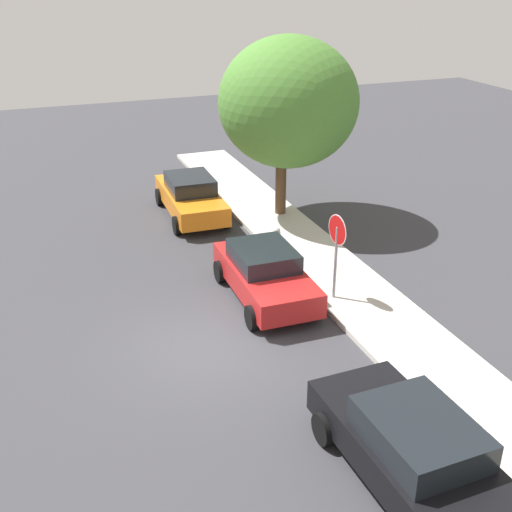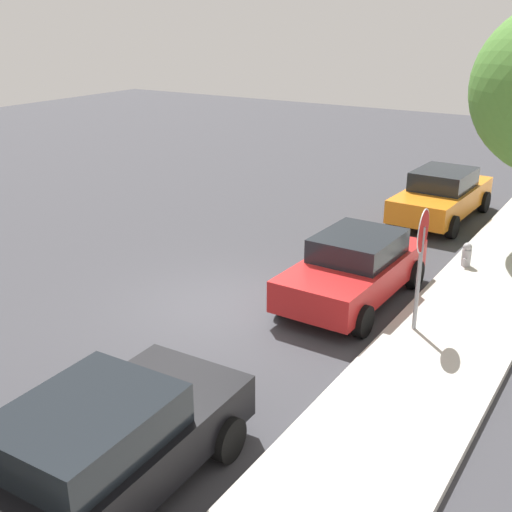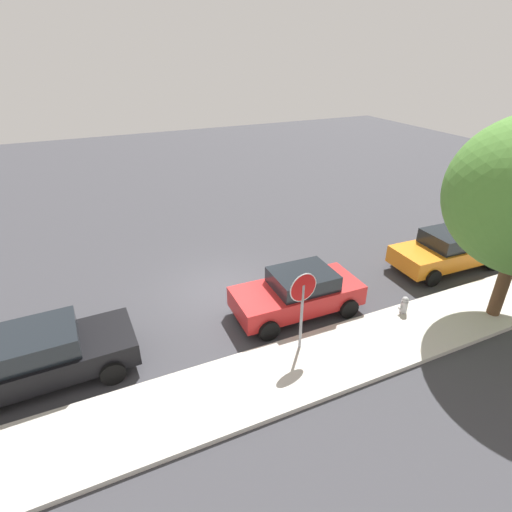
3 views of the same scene
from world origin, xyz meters
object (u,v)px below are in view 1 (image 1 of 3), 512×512
at_px(parked_car_black, 415,452).
at_px(parked_car_orange, 191,196).
at_px(street_tree_near_corner, 288,103).
at_px(fire_hydrant, 277,238).
at_px(stop_sign, 337,243).
at_px(parked_car_red, 265,273).

height_order(parked_car_black, parked_car_orange, parked_car_orange).
xyz_separation_m(street_tree_near_corner, fire_hydrant, (2.49, -1.39, -3.74)).
relative_size(parked_car_black, fire_hydrant, 6.49).
distance_m(stop_sign, parked_car_black, 6.83).
relative_size(parked_car_red, parked_car_black, 0.89).
bearing_deg(parked_car_red, fire_hydrant, 151.68).
relative_size(stop_sign, parked_car_orange, 0.56).
bearing_deg(parked_car_red, parked_car_orange, -178.22).
relative_size(parked_car_black, parked_car_orange, 1.03).
bearing_deg(parked_car_red, street_tree_near_corner, 151.28).
bearing_deg(street_tree_near_corner, fire_hydrant, -29.20).
height_order(parked_car_black, street_tree_near_corner, street_tree_near_corner).
bearing_deg(street_tree_near_corner, parked_car_black, -13.64).
bearing_deg(parked_car_orange, stop_sign, 13.87).
distance_m(parked_car_orange, fire_hydrant, 4.20).
bearing_deg(street_tree_near_corner, parked_car_orange, -111.83).
bearing_deg(fire_hydrant, parked_car_black, -9.44).
distance_m(parked_car_black, parked_car_orange, 14.11).
bearing_deg(parked_car_red, parked_car_black, -1.01).
xyz_separation_m(parked_car_red, street_tree_near_corner, (-5.44, 2.98, 3.36)).
distance_m(street_tree_near_corner, fire_hydrant, 4.70).
bearing_deg(stop_sign, fire_hydrant, -178.86).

